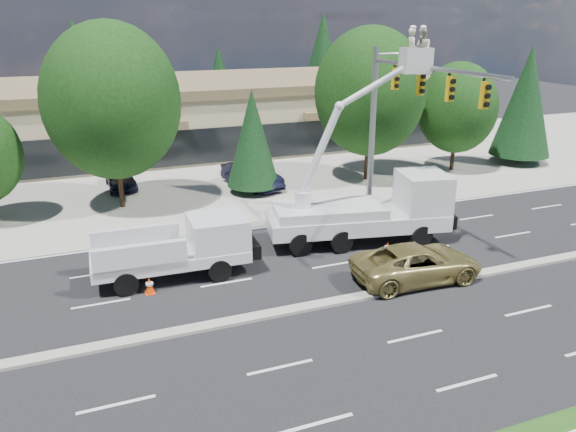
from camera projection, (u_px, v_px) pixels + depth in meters
name	position (u px, v px, depth m)	size (l,w,h in m)	color
ground	(250.00, 319.00, 20.53)	(140.00, 140.00, 0.00)	black
concrete_apron	(161.00, 179.00, 38.09)	(140.00, 22.00, 0.01)	#9B968D
road_median	(250.00, 318.00, 20.51)	(120.00, 0.55, 0.12)	#9B968D
strip_mall	(138.00, 115.00, 45.89)	(50.40, 15.40, 5.50)	tan
tree_front_d	(112.00, 101.00, 30.64)	(7.48, 7.48, 10.38)	#332114
tree_front_e	(252.00, 138.00, 34.25)	(3.26, 3.26, 6.43)	#332114
tree_front_f	(370.00, 92.00, 36.17)	(7.20, 7.20, 10.00)	#332114
tree_front_g	(457.00, 108.00, 39.02)	(5.47, 5.47, 7.60)	#332114
tree_front_h	(526.00, 101.00, 41.02)	(4.34, 4.34, 8.56)	#332114
tree_back_b	(78.00, 70.00, 54.17)	(5.27, 5.27, 10.38)	#332114
tree_back_c	(219.00, 79.00, 59.42)	(3.91, 3.91, 7.70)	#332114
tree_back_d	(323.00, 59.00, 62.92)	(5.57, 5.57, 10.98)	#332114
signal_mast	(396.00, 109.00, 28.10)	(2.76, 10.16, 9.00)	gray
utility_pickup	(182.00, 253.00, 23.70)	(6.54, 2.75, 2.48)	silver
bucket_truck	(374.00, 199.00, 27.03)	(9.06, 4.26, 10.10)	silver
traffic_cone_b	(150.00, 286.00, 22.35)	(0.40, 0.40, 0.70)	#DF3907
traffic_cone_c	(224.00, 269.00, 23.85)	(0.40, 0.40, 0.70)	#DF3907
traffic_cone_d	(387.00, 249.00, 25.86)	(0.40, 0.40, 0.70)	#DF3907
minivan	(417.00, 263.00, 23.37)	(2.54, 5.51, 1.53)	#9E8E4C
parked_car_west	(120.00, 177.00, 35.96)	(1.71, 4.24, 1.45)	black
parked_car_east	(252.00, 175.00, 36.12)	(1.72, 4.94, 1.63)	black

